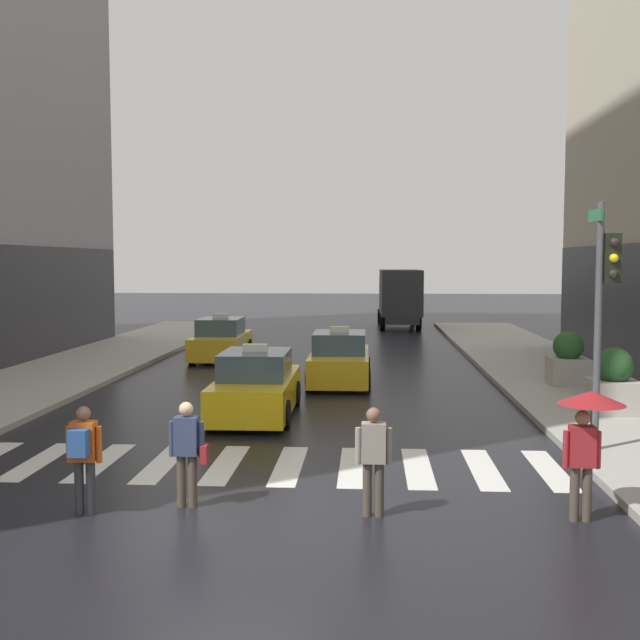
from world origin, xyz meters
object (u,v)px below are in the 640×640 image
(pedestrian_with_handbag, at_px, (187,448))
(planter_near_corner, at_px, (614,383))
(traffic_light_pole, at_px, (604,290))
(planter_mid_block, at_px, (568,360))
(taxi_lead, at_px, (256,387))
(pedestrian_plain_coat, at_px, (373,455))
(pedestrian_with_backpack, at_px, (83,451))
(taxi_third, at_px, (221,341))
(box_truck, at_px, (399,296))
(taxi_second, at_px, (340,360))
(pedestrian_with_umbrella, at_px, (588,420))

(pedestrian_with_handbag, relative_size, planter_near_corner, 1.03)
(traffic_light_pole, relative_size, planter_mid_block, 3.00)
(taxi_lead, distance_m, pedestrian_plain_coat, 7.75)
(planter_near_corner, bearing_deg, taxi_lead, -178.45)
(pedestrian_with_handbag, height_order, planter_near_corner, planter_near_corner)
(pedestrian_with_backpack, relative_size, planter_near_corner, 1.03)
(taxi_third, height_order, box_truck, box_truck)
(traffic_light_pole, relative_size, taxi_second, 1.06)
(pedestrian_with_backpack, height_order, pedestrian_with_handbag, same)
(planter_mid_block, bearing_deg, pedestrian_plain_coat, -116.53)
(taxi_third, relative_size, box_truck, 0.60)
(taxi_second, bearing_deg, pedestrian_with_backpack, -104.90)
(traffic_light_pole, xyz_separation_m, taxi_third, (-10.26, 14.23, -2.53))
(pedestrian_plain_coat, bearing_deg, taxi_lead, 111.55)
(pedestrian_with_umbrella, relative_size, planter_near_corner, 1.21)
(taxi_lead, relative_size, pedestrian_plain_coat, 2.76)
(taxi_second, height_order, planter_near_corner, taxi_second)
(pedestrian_with_handbag, bearing_deg, planter_mid_block, 52.74)
(planter_near_corner, bearing_deg, pedestrian_with_handbag, -140.51)
(traffic_light_pole, bearing_deg, pedestrian_plain_coat, -139.85)
(traffic_light_pole, distance_m, pedestrian_with_umbrella, 4.35)
(box_truck, xyz_separation_m, pedestrian_plain_coat, (-1.66, -32.60, -0.91))
(pedestrian_plain_coat, bearing_deg, traffic_light_pole, 40.15)
(taxi_second, xyz_separation_m, planter_near_corner, (6.84, -4.97, 0.15))
(planter_near_corner, bearing_deg, pedestrian_with_umbrella, -110.10)
(pedestrian_with_umbrella, bearing_deg, planter_mid_block, 76.85)
(box_truck, bearing_deg, pedestrian_plain_coat, -92.92)
(pedestrian_plain_coat, height_order, planter_mid_block, planter_mid_block)
(taxi_third, bearing_deg, taxi_second, -48.97)
(pedestrian_with_umbrella, bearing_deg, pedestrian_with_handbag, 177.38)
(pedestrian_with_backpack, bearing_deg, pedestrian_with_handbag, 17.71)
(traffic_light_pole, xyz_separation_m, pedestrian_plain_coat, (-4.43, -3.74, -2.32))
(pedestrian_plain_coat, xyz_separation_m, planter_near_corner, (5.85, 7.45, -0.07))
(taxi_second, bearing_deg, traffic_light_pole, -57.98)
(taxi_third, distance_m, box_truck, 16.47)
(taxi_third, bearing_deg, box_truck, 62.88)
(traffic_light_pole, height_order, pedestrian_with_backpack, traffic_light_pole)
(traffic_light_pole, relative_size, taxi_third, 1.06)
(planter_near_corner, bearing_deg, taxi_third, 137.96)
(traffic_light_pole, xyz_separation_m, pedestrian_with_backpack, (-8.78, -3.95, -2.29))
(box_truck, xyz_separation_m, pedestrian_with_umbrella, (1.45, -32.61, -0.34))
(pedestrian_with_handbag, relative_size, planter_mid_block, 1.03)
(taxi_second, height_order, pedestrian_with_backpack, taxi_second)
(taxi_lead, height_order, taxi_second, same)
(taxi_lead, bearing_deg, pedestrian_with_handbag, -90.23)
(pedestrian_with_handbag, height_order, planter_mid_block, planter_mid_block)
(taxi_second, bearing_deg, planter_near_corner, -36.00)
(box_truck, height_order, pedestrian_with_backpack, box_truck)
(box_truck, xyz_separation_m, pedestrian_with_handbag, (-4.54, -32.34, -0.92))
(taxi_third, xyz_separation_m, pedestrian_with_handbag, (2.95, -17.72, 0.21))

